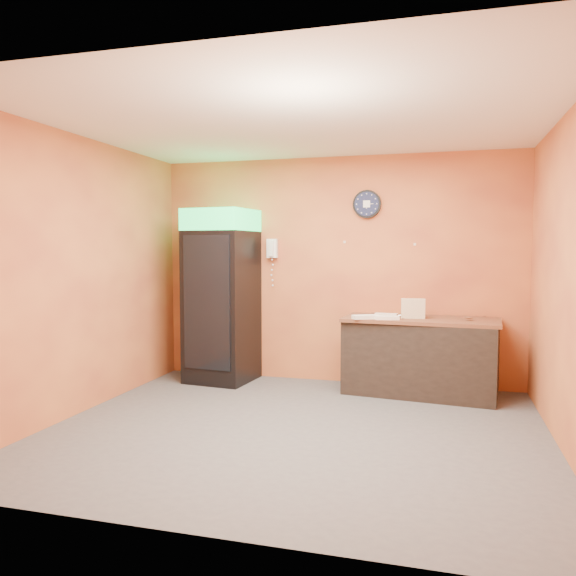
% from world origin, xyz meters
% --- Properties ---
extents(floor, '(4.50, 4.50, 0.00)m').
position_xyz_m(floor, '(0.00, 0.00, 0.00)').
color(floor, '#47474C').
rests_on(floor, ground).
extents(back_wall, '(4.50, 0.02, 2.80)m').
position_xyz_m(back_wall, '(0.00, 2.00, 1.40)').
color(back_wall, orange).
rests_on(back_wall, floor).
extents(left_wall, '(0.02, 4.00, 2.80)m').
position_xyz_m(left_wall, '(-2.25, 0.00, 1.40)').
color(left_wall, orange).
rests_on(left_wall, floor).
extents(right_wall, '(0.02, 4.00, 2.80)m').
position_xyz_m(right_wall, '(2.25, 0.00, 1.40)').
color(right_wall, orange).
rests_on(right_wall, floor).
extents(ceiling, '(4.50, 4.00, 0.02)m').
position_xyz_m(ceiling, '(0.00, 0.00, 2.80)').
color(ceiling, white).
rests_on(ceiling, back_wall).
extents(beverage_cooler, '(0.83, 0.84, 2.15)m').
position_xyz_m(beverage_cooler, '(-1.39, 1.60, 1.05)').
color(beverage_cooler, black).
rests_on(beverage_cooler, floor).
extents(prep_counter, '(1.75, 0.94, 0.84)m').
position_xyz_m(prep_counter, '(1.05, 1.63, 0.42)').
color(prep_counter, black).
rests_on(prep_counter, floor).
extents(wall_clock, '(0.34, 0.06, 0.34)m').
position_xyz_m(wall_clock, '(0.38, 1.97, 2.21)').
color(wall_clock, black).
rests_on(wall_clock, back_wall).
extents(wall_phone, '(0.13, 0.11, 0.24)m').
position_xyz_m(wall_phone, '(-0.82, 1.95, 1.67)').
color(wall_phone, white).
rests_on(wall_phone, back_wall).
extents(butcher_paper, '(1.78, 0.90, 0.04)m').
position_xyz_m(butcher_paper, '(1.05, 1.63, 0.86)').
color(butcher_paper, brown).
rests_on(butcher_paper, prep_counter).
extents(sub_roll_stack, '(0.27, 0.11, 0.22)m').
position_xyz_m(sub_roll_stack, '(0.96, 1.57, 0.99)').
color(sub_roll_stack, beige).
rests_on(sub_roll_stack, butcher_paper).
extents(wrapped_sandwich_left, '(0.32, 0.25, 0.04)m').
position_xyz_m(wrapped_sandwich_left, '(0.45, 1.38, 0.90)').
color(wrapped_sandwich_left, white).
rests_on(wrapped_sandwich_left, butcher_paper).
extents(wrapped_sandwich_mid, '(0.28, 0.15, 0.04)m').
position_xyz_m(wrapped_sandwich_mid, '(0.69, 1.39, 0.90)').
color(wrapped_sandwich_mid, white).
rests_on(wrapped_sandwich_mid, butcher_paper).
extents(wrapped_sandwich_right, '(0.26, 0.12, 0.04)m').
position_xyz_m(wrapped_sandwich_right, '(0.65, 1.66, 0.90)').
color(wrapped_sandwich_right, white).
rests_on(wrapped_sandwich_right, butcher_paper).
extents(kitchen_tool, '(0.06, 0.06, 0.06)m').
position_xyz_m(kitchen_tool, '(0.87, 1.70, 0.91)').
color(kitchen_tool, silver).
rests_on(kitchen_tool, butcher_paper).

